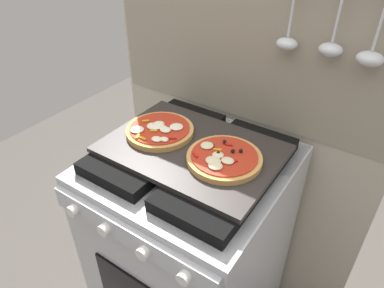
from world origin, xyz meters
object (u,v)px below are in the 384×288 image
Objects in this scene: baking_tray at (192,149)px; pizza_right at (224,158)px; stove at (192,244)px; pizza_left at (160,130)px.

pizza_right reaches higher than baking_tray.
stove is 0.50m from pizza_left.
pizza_right is at bearing -3.71° from stove.
pizza_left is 1.00× the size of pizza_right.
pizza_right is at bearing -4.49° from baking_tray.
baking_tray is 0.12m from pizza_right.
pizza_right is (0.12, -0.01, 0.48)m from stove.
baking_tray is at bearing -1.59° from pizza_left.
baking_tray is 2.41× the size of pizza_right.
baking_tray is (0.00, 0.00, 0.46)m from stove.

